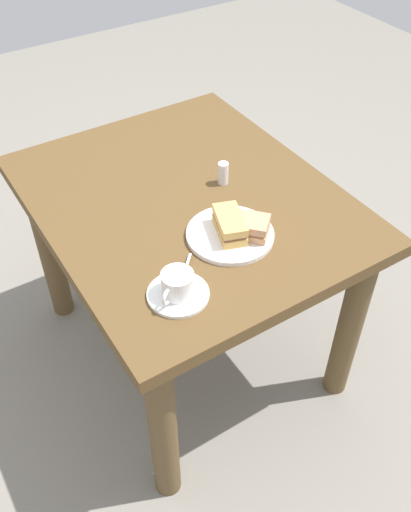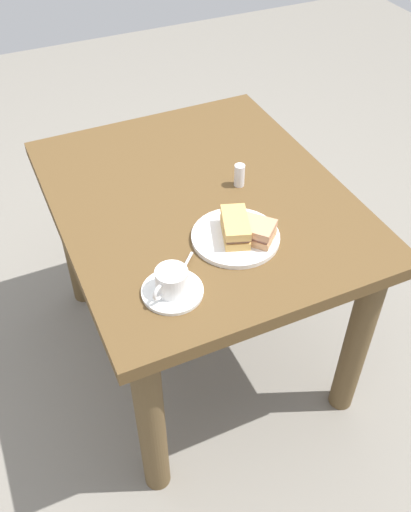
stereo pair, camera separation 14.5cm
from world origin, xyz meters
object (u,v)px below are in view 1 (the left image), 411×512
at_px(coffee_saucer, 178,294).
at_px(coffee_cup, 177,284).
at_px(sandwich_plate, 230,235).
at_px(salt_shaker, 223,173).
at_px(dining_table, 187,230).
at_px(sandwich_back, 247,226).
at_px(spoon, 185,271).
at_px(sandwich_front, 230,225).

distance_m(coffee_saucer, coffee_cup, 0.04).
relative_size(sandwich_plate, salt_shaker, 3.42).
bearing_deg(coffee_cup, dining_table, 146.20).
relative_size(dining_table, sandwich_back, 7.54).
relative_size(sandwich_plate, spoon, 3.04).
height_order(sandwich_plate, spoon, spoon).
bearing_deg(sandwich_plate, sandwich_front, -109.48).
relative_size(coffee_cup, spoon, 1.30).
bearing_deg(salt_shaker, coffee_cup, -46.52).
height_order(sandwich_front, coffee_saucer, sandwich_front).
distance_m(sandwich_plate, salt_shaker, 0.25).
height_order(sandwich_back, salt_shaker, salt_shaker).
distance_m(coffee_cup, spoon, 0.08).
xyz_separation_m(coffee_saucer, spoon, (-0.05, 0.05, 0.01)).
relative_size(dining_table, coffee_cup, 9.92).
xyz_separation_m(sandwich_front, sandwich_back, (0.03, 0.04, -0.00)).
xyz_separation_m(sandwich_plate, salt_shaker, (-0.22, 0.12, 0.03)).
distance_m(sandwich_front, sandwich_back, 0.05).
height_order(sandwich_front, sandwich_back, sandwich_front).
bearing_deg(sandwich_plate, dining_table, -177.69).
xyz_separation_m(sandwich_plate, sandwich_front, (-0.00, -0.00, 0.04)).
bearing_deg(sandwich_front, sandwich_back, 54.26).
xyz_separation_m(sandwich_back, salt_shaker, (-0.25, 0.08, -0.00)).
bearing_deg(dining_table, coffee_cup, -33.80).
height_order(sandwich_plate, coffee_cup, coffee_cup).
xyz_separation_m(sandwich_plate, coffee_saucer, (0.12, -0.23, -0.00)).
distance_m(sandwich_plate, sandwich_front, 0.04).
bearing_deg(coffee_saucer, sandwich_back, 108.17).
xyz_separation_m(dining_table, sandwich_back, (0.25, 0.05, 0.17)).
bearing_deg(spoon, sandwich_plate, 108.65).
distance_m(coffee_saucer, spoon, 0.08).
bearing_deg(salt_shaker, sandwich_front, -29.30).
bearing_deg(sandwich_plate, salt_shaker, 151.09).
distance_m(sandwich_front, spoon, 0.19).
height_order(coffee_saucer, spoon, spoon).
bearing_deg(dining_table, sandwich_back, 10.55).
xyz_separation_m(coffee_cup, spoon, (-0.06, 0.05, -0.03)).
xyz_separation_m(sandwich_plate, spoon, (0.06, -0.18, 0.01)).
bearing_deg(coffee_cup, sandwich_front, 116.78).
bearing_deg(coffee_cup, salt_shaker, 133.48).
relative_size(spoon, salt_shaker, 1.12).
xyz_separation_m(dining_table, sandwich_front, (0.22, 0.01, 0.17)).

